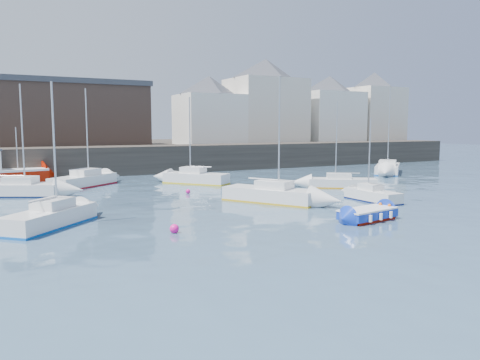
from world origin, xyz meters
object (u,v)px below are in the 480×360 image
sailboat_f (196,178)px  buoy_far (188,193)px  sailboat_a (51,217)px  sailboat_c (372,195)px  sailboat_g (388,168)px  buoy_mid (382,202)px  sailboat_e (17,189)px  buoy_near (174,233)px  sailboat_h (84,180)px  sailboat_b (271,194)px  blue_dinghy (368,214)px  sailboat_d (342,182)px

sailboat_f → buoy_far: bearing=-118.0°
sailboat_a → sailboat_c: (20.37, -1.42, -0.08)m
sailboat_g → buoy_far: size_ratio=26.19×
buoy_mid → sailboat_e: bearing=146.3°
sailboat_a → buoy_near: sailboat_a is taller
sailboat_h → buoy_near: 20.35m
buoy_near → buoy_mid: buoy_near is taller
sailboat_f → buoy_far: sailboat_f is taller
sailboat_a → sailboat_e: bearing=94.5°
buoy_far → buoy_mid: bearing=-44.6°
sailboat_h → sailboat_e: bearing=-146.2°
sailboat_a → sailboat_g: 38.28m
sailboat_f → buoy_near: (-8.47, -17.75, -0.54)m
sailboat_a → sailboat_h: bearing=75.0°
sailboat_c → sailboat_h: bearing=132.4°
sailboat_e → buoy_far: size_ratio=22.97×
sailboat_a → sailboat_g: (36.10, 12.73, 0.01)m
sailboat_a → sailboat_e: sailboat_e is taller
sailboat_b → buoy_mid: 7.63m
sailboat_c → buoy_near: 15.52m
sailboat_a → buoy_far: (10.65, 8.09, -0.52)m
blue_dinghy → sailboat_h: bearing=116.3°
buoy_far → sailboat_e: bearing=158.9°
sailboat_g → buoy_mid: bearing=-136.2°
buoy_far → sailboat_g: bearing=10.3°
buoy_near → sailboat_e: bearing=109.9°
sailboat_b → sailboat_c: size_ratio=1.47×
blue_dinghy → buoy_far: blue_dinghy is taller
sailboat_c → sailboat_h: size_ratio=0.68×
buoy_mid → sailboat_h: bearing=132.4°
buoy_near → buoy_mid: (15.71, 2.26, 0.00)m
buoy_mid → sailboat_b: bearing=153.4°
sailboat_a → buoy_far: bearing=37.2°
sailboat_e → buoy_near: sailboat_e is taller
sailboat_b → sailboat_e: 18.64m
buoy_mid → blue_dinghy: bearing=-141.0°
sailboat_c → buoy_near: bearing=-169.7°
blue_dinghy → sailboat_b: sailboat_b is taller
sailboat_d → sailboat_h: size_ratio=0.86×
sailboat_e → sailboat_g: size_ratio=0.88×
sailboat_a → sailboat_d: sailboat_a is taller
sailboat_a → buoy_mid: sailboat_a is taller
sailboat_d → buoy_near: sailboat_d is taller
sailboat_h → buoy_far: (6.32, -8.05, -0.54)m
buoy_near → sailboat_h: bearing=92.2°
buoy_far → sailboat_d: bearing=-12.3°
sailboat_c → sailboat_e: 25.53m
sailboat_d → sailboat_f: bearing=140.0°
sailboat_d → sailboat_h: sailboat_h is taller
blue_dinghy → sailboat_a: sailboat_a is taller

